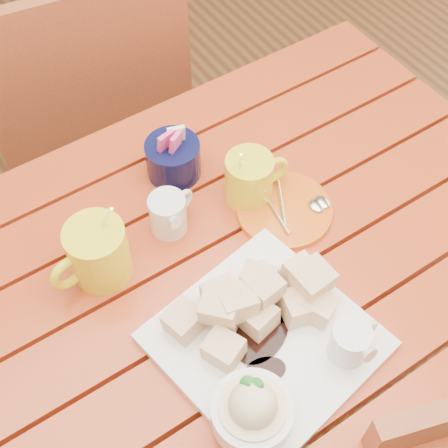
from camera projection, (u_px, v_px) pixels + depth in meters
ground at (220, 427)px, 1.60m from camera, size 5.00×5.00×0.00m
table at (219, 309)px, 1.08m from camera, size 1.20×0.79×0.75m
dessert_plate at (265, 346)px, 0.89m from camera, size 0.33×0.33×0.11m
coffee_mug_left at (97, 253)px, 0.96m from camera, size 0.13×0.09×0.16m
coffee_mug_right at (250, 178)px, 1.06m from camera, size 0.12×0.08×0.14m
cream_pitcher at (169, 213)px, 1.02m from camera, size 0.09×0.08×0.08m
sugar_caddy at (173, 158)px, 1.09m from camera, size 0.10×0.10×0.11m
orange_saucer at (285, 209)px, 1.07m from camera, size 0.17×0.17×0.02m
chair_far at (90, 116)px, 1.53m from camera, size 0.50×0.50×0.94m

